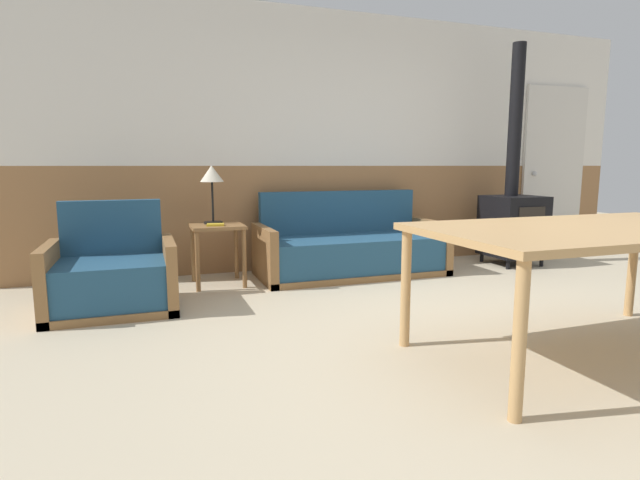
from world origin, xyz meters
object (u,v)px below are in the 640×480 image
couch (350,250)px  table_lamp (212,178)px  side_table (217,236)px  armchair (112,278)px  dining_table (596,237)px  wood_stove (513,211)px

couch → table_lamp: table_lamp is taller
side_table → couch: bearing=0.2°
side_table → table_lamp: size_ratio=1.05×
armchair → table_lamp: 1.30m
armchair → dining_table: armchair is taller
couch → dining_table: size_ratio=0.94×
couch → table_lamp: 1.54m
armchair → wood_stove: size_ratio=0.39×
side_table → table_lamp: table_lamp is taller
side_table → armchair: bearing=-147.8°
side_table → table_lamp: 0.54m
dining_table → table_lamp: bearing=125.2°
couch → side_table: 1.35m
side_table → table_lamp: (-0.02, 0.08, 0.53)m
table_lamp → side_table: bearing=-74.6°
couch → side_table: bearing=-179.8°
armchair → dining_table: 3.31m
couch → dining_table: couch is taller
armchair → side_table: armchair is taller
wood_stove → dining_table: bearing=-121.6°
armchair → table_lamp: (0.85, 0.63, 0.74)m
couch → armchair: 2.28m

